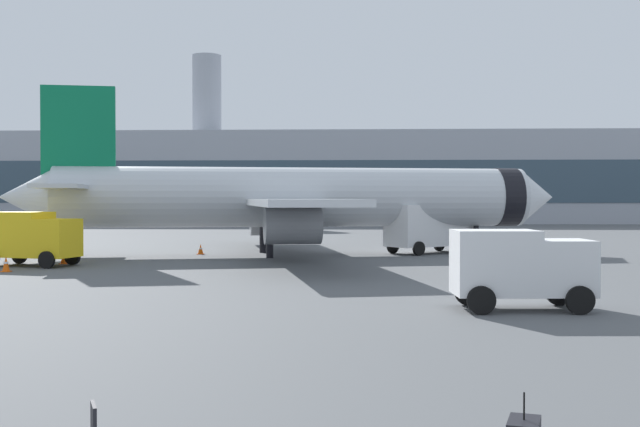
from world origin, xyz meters
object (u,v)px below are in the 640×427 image
object	(u,v)px
cargo_van	(520,265)
safety_cone_far	(6,264)
safety_cone_mid	(201,249)
airplane_at_gate	(294,198)
service_truck	(31,236)
safety_cone_near	(64,258)
fuel_truck	(429,226)
safety_cone_outer	(485,260)

from	to	relation	value
cargo_van	safety_cone_far	world-z (taller)	cargo_van
safety_cone_mid	safety_cone_far	size ratio (longest dim) A/B	0.84
airplane_at_gate	cargo_van	distance (m)	26.10
airplane_at_gate	cargo_van	world-z (taller)	airplane_at_gate
service_truck	safety_cone_far	world-z (taller)	service_truck
airplane_at_gate	safety_cone_near	size ratio (longest dim) A/B	50.60
service_truck	safety_cone_near	size ratio (longest dim) A/B	7.37
fuel_truck	safety_cone_near	distance (m)	22.98
service_truck	cargo_van	xyz separation A→B (m)	(22.64, -15.55, -0.16)
safety_cone_far	cargo_van	bearing A→B (deg)	-28.49
safety_cone_mid	safety_cone_far	distance (m)	14.35
service_truck	safety_cone_near	distance (m)	2.22
service_truck	safety_cone_near	bearing A→B (deg)	46.18
safety_cone_outer	safety_cone_far	bearing A→B (deg)	-169.80
airplane_at_gate	safety_cone_near	distance (m)	14.63
cargo_van	safety_cone_mid	world-z (taller)	cargo_van
safety_cone_near	safety_cone_outer	distance (m)	23.01
fuel_truck	safety_cone_far	bearing A→B (deg)	-147.62
safety_cone_far	airplane_at_gate	bearing A→B (deg)	42.27
airplane_at_gate	fuel_truck	xyz separation A→B (m)	(8.79, 1.91, -1.88)
airplane_at_gate	safety_cone_far	bearing A→B (deg)	-137.73
airplane_at_gate	safety_cone_far	distance (m)	18.27
safety_cone_mid	safety_cone_outer	world-z (taller)	safety_cone_outer
service_truck	safety_cone_outer	size ratio (longest dim) A/B	7.40
safety_cone_outer	fuel_truck	bearing A→B (deg)	102.04
fuel_truck	service_truck	bearing A→B (deg)	-154.34
service_truck	safety_cone_outer	world-z (taller)	service_truck
fuel_truck	safety_cone_mid	bearing A→B (deg)	-173.83
fuel_truck	safety_cone_outer	bearing A→B (deg)	-77.96
cargo_van	safety_cone_near	world-z (taller)	cargo_van
safety_cone_near	safety_cone_far	xyz separation A→B (m)	(-1.15, -4.65, 0.04)
safety_cone_near	safety_cone_far	size ratio (longest dim) A/B	0.90
service_truck	safety_cone_far	xyz separation A→B (m)	(0.12, -3.33, -1.22)
safety_cone_mid	service_truck	bearing A→B (deg)	-129.04
safety_cone_far	safety_cone_outer	world-z (taller)	safety_cone_far
service_truck	safety_cone_far	size ratio (longest dim) A/B	6.64
fuel_truck	cargo_van	bearing A→B (deg)	-89.06
service_truck	safety_cone_mid	size ratio (longest dim) A/B	7.91
service_truck	fuel_truck	bearing A→B (deg)	25.66
fuel_truck	safety_cone_near	world-z (taller)	fuel_truck
service_truck	safety_cone_far	distance (m)	3.55
safety_cone_mid	safety_cone_far	world-z (taller)	safety_cone_far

